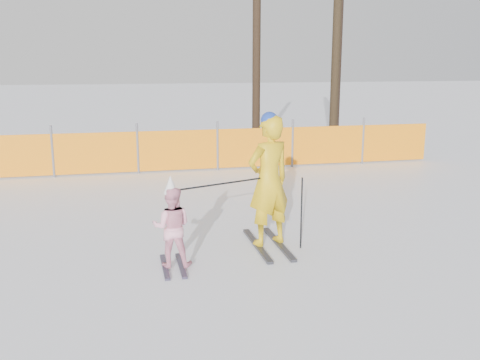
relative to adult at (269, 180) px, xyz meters
name	(u,v)px	position (x,y,z in m)	size (l,w,h in m)	color
ground	(248,255)	(-0.39, -0.31, -1.02)	(120.00, 120.00, 0.00)	white
adult	(269,180)	(0.00, 0.00, 0.00)	(0.82, 1.50, 2.03)	black
child	(172,226)	(-1.49, -0.55, -0.43)	(0.60, 0.89, 1.28)	black
ski_poles	(259,197)	(-0.21, -0.24, -0.18)	(1.84, 0.49, 1.08)	black
safety_fence	(132,152)	(-1.86, 5.85, -0.46)	(15.89, 0.06, 1.25)	#595960
tree_trunks	(317,54)	(4.44, 9.97, 1.95)	(3.94, 2.71, 6.60)	black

